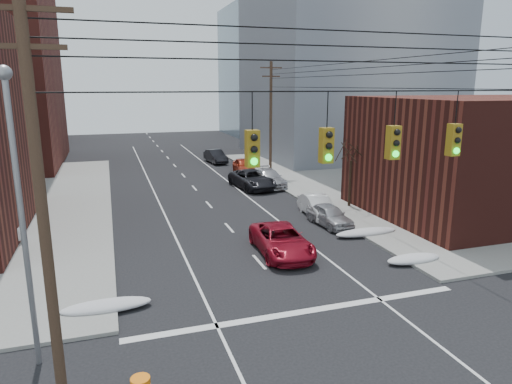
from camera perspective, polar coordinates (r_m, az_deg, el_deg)
sidewalk_ne at (r=49.92m, az=25.16°, el=1.92°), size 40.00×40.00×0.15m
building_office at (r=60.14m, az=11.20°, el=16.53°), size 22.00×20.00×25.00m
building_glass at (r=84.49m, az=3.56°, el=14.70°), size 20.00×18.00×22.00m
building_storefront at (r=35.32m, az=27.10°, el=4.01°), size 16.00×12.00×8.00m
utility_pole_left at (r=12.11m, az=-25.15°, el=-2.32°), size 2.20×0.28×11.00m
utility_pole_far at (r=45.41m, az=1.86°, el=9.44°), size 2.20×0.28×11.00m
traffic_signals at (r=13.62m, az=12.99°, el=6.14°), size 17.00×0.42×2.02m
street_light at (r=15.20m, az=-27.50°, el=-0.55°), size 0.44×0.44×9.32m
bare_tree at (r=33.64m, az=11.68°, el=1.89°), size 2.09×2.20×4.93m
snow_nw at (r=19.59m, az=-18.18°, el=-13.38°), size 3.50×1.08×0.42m
snow_ne at (r=24.60m, az=19.10°, el=-7.90°), size 3.00×1.08×0.42m
snow_east_far at (r=28.08m, az=13.61°, el=-4.91°), size 4.00×1.08×0.42m
red_pickup at (r=24.34m, az=3.19°, el=-6.05°), size 2.76×5.48×1.49m
parked_car_a at (r=29.47m, az=9.18°, el=-2.88°), size 1.90×4.12×1.37m
parked_car_b at (r=31.37m, az=7.69°, el=-1.77°), size 1.92×4.49×1.44m
parked_car_c at (r=39.65m, az=-0.50°, el=1.60°), size 3.28×5.94×1.57m
parked_car_d at (r=40.37m, az=1.57°, el=1.75°), size 2.10×5.16×1.50m
parked_car_e at (r=46.51m, az=-1.54°, el=3.28°), size 2.06×4.51×1.50m
parked_car_f at (r=53.00m, az=-5.08°, el=4.46°), size 2.03×4.69×1.50m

